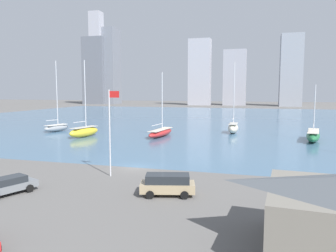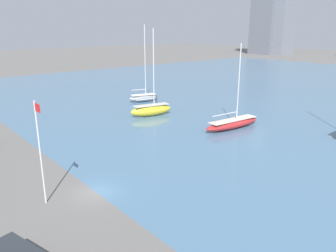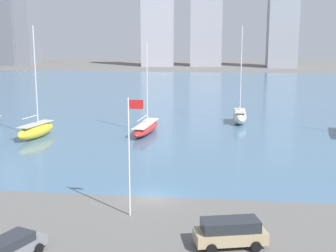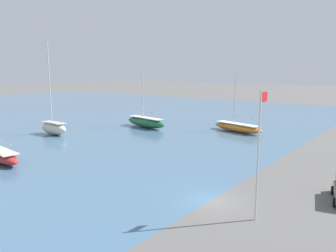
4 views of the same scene
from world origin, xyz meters
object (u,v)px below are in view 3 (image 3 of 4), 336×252
sailboat_yellow (36,130)px  sailboat_red (146,128)px  parked_wagon_gray (9,248)px  flag_pole (130,152)px  sailboat_cream (240,116)px  parked_suv_tan (230,232)px

sailboat_yellow → sailboat_red: 15.41m
sailboat_yellow → parked_wagon_gray: size_ratio=2.88×
flag_pole → sailboat_yellow: bearing=125.1°
sailboat_red → flag_pole: bearing=-77.4°
sailboat_yellow → flag_pole: bearing=-42.1°
sailboat_cream → parked_suv_tan: (-2.19, -45.09, -0.18)m
flag_pole → parked_wagon_gray: 11.28m
flag_pole → sailboat_cream: size_ratio=0.61×
sailboat_red → parked_wagon_gray: bearing=-87.8°
flag_pole → sailboat_cream: bearing=76.2°
flag_pole → parked_suv_tan: flag_pole is taller
parked_wagon_gray → sailboat_yellow: bearing=130.6°
flag_pole → sailboat_yellow: 32.37m
flag_pole → parked_suv_tan: 9.94m
sailboat_yellow → sailboat_red: sailboat_yellow is taller
sailboat_yellow → parked_suv_tan: (26.20, -30.96, -0.10)m
flag_pole → sailboat_cream: 41.79m
flag_pole → parked_wagon_gray: (-6.14, -8.43, -4.30)m
flag_pole → sailboat_yellow: sailboat_yellow is taller
parked_wagon_gray → parked_suv_tan: parked_suv_tan is taller
sailboat_yellow → parked_wagon_gray: (12.33, -34.70, -0.27)m
sailboat_yellow → parked_suv_tan: bearing=-37.0°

